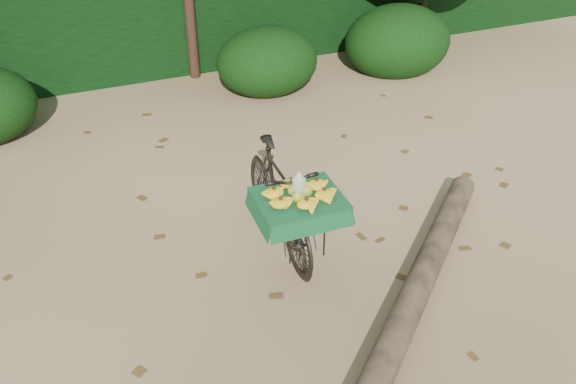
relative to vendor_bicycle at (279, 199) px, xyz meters
name	(u,v)px	position (x,y,z in m)	size (l,w,h in m)	color
ground	(279,263)	(-0.14, -0.33, -0.61)	(80.00, 80.00, 0.00)	tan
vendor_bicycle	(279,199)	(0.00, 0.00, 0.00)	(0.87, 1.98, 1.19)	black
fallen_log	(420,282)	(1.01, -1.31, -0.47)	(0.29, 0.29, 3.97)	brown
hedge_backdrop	(150,14)	(-0.14, 5.97, 0.29)	(26.00, 1.80, 1.80)	black
bush_clumps	(210,74)	(0.36, 3.97, -0.16)	(8.80, 1.70, 0.90)	black
leaf_litter	(259,229)	(-0.14, 0.32, -0.60)	(7.00, 7.30, 0.01)	#513415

